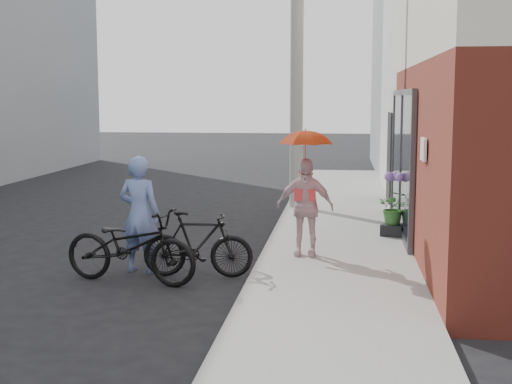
% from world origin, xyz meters
% --- Properties ---
extents(ground, '(80.00, 80.00, 0.00)m').
position_xyz_m(ground, '(0.00, 0.00, 0.00)').
color(ground, black).
rests_on(ground, ground).
extents(sidewalk, '(2.20, 24.00, 0.12)m').
position_xyz_m(sidewalk, '(2.10, 2.00, 0.06)').
color(sidewalk, gray).
rests_on(sidewalk, ground).
extents(curb, '(0.12, 24.00, 0.12)m').
position_xyz_m(curb, '(0.94, 2.00, 0.06)').
color(curb, '#9E9E99').
rests_on(curb, ground).
extents(east_building_far, '(8.00, 8.00, 7.00)m').
position_xyz_m(east_building_far, '(7.20, 16.00, 3.50)').
color(east_building_far, gray).
rests_on(east_building_far, ground).
extents(utility_pole, '(0.28, 0.28, 7.00)m').
position_xyz_m(utility_pole, '(1.10, 6.00, 3.50)').
color(utility_pole, '#9E9E99').
rests_on(utility_pole, ground).
extents(officer, '(0.67, 0.50, 1.68)m').
position_xyz_m(officer, '(-0.77, 0.40, 0.84)').
color(officer, '#6A81BD').
rests_on(officer, ground).
extents(bike_left, '(2.03, 1.06, 1.01)m').
position_xyz_m(bike_left, '(-0.72, -0.22, 0.51)').
color(bike_left, black).
rests_on(bike_left, ground).
extents(bike_right, '(1.56, 0.51, 0.93)m').
position_xyz_m(bike_right, '(0.12, 0.21, 0.46)').
color(bike_right, black).
rests_on(bike_right, ground).
extents(kimono_woman, '(0.89, 0.42, 1.47)m').
position_xyz_m(kimono_woman, '(1.55, 1.25, 0.86)').
color(kimono_woman, beige).
rests_on(kimono_woman, sidewalk).
extents(parasol, '(0.80, 0.80, 0.70)m').
position_xyz_m(parasol, '(1.55, 1.25, 1.94)').
color(parasol, '#CF4418').
rests_on(parasol, kimono_woman).
extents(planter, '(0.48, 0.48, 0.20)m').
position_xyz_m(planter, '(3.00, 2.97, 0.22)').
color(planter, black).
rests_on(planter, sidewalk).
extents(potted_plant, '(0.53, 0.46, 0.59)m').
position_xyz_m(potted_plant, '(3.00, 2.97, 0.61)').
color(potted_plant, '#356D2B').
rests_on(potted_plant, planter).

